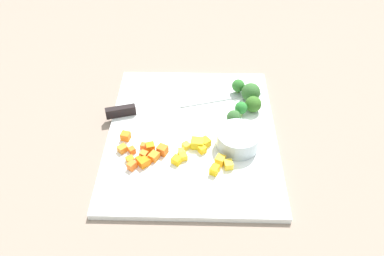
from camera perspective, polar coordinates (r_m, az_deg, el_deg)
ground_plane at (r=0.78m, az=0.00°, el=-1.17°), size 4.00×4.00×0.00m
cutting_board at (r=0.78m, az=0.00°, el=-0.86°), size 0.40×0.33×0.01m
prep_bowl at (r=0.74m, az=6.76°, el=-1.68°), size 0.08×0.08×0.03m
chef_knife at (r=0.82m, az=-5.01°, el=3.20°), size 0.11×0.33×0.02m
carrot_dice_0 at (r=0.73m, az=-7.11°, el=-3.92°), size 0.02×0.02×0.01m
carrot_dice_1 at (r=0.73m, az=-4.39°, el=-3.25°), size 0.02×0.02×0.02m
carrot_dice_2 at (r=0.72m, az=-9.13°, el=-4.62°), size 0.02×0.02×0.01m
carrot_dice_3 at (r=0.74m, az=-10.23°, el=-3.03°), size 0.02×0.02×0.01m
carrot_dice_4 at (r=0.71m, az=-7.16°, el=-5.06°), size 0.02×0.02×0.01m
carrot_dice_5 at (r=0.72m, az=-6.43°, el=-4.76°), size 0.01×0.01×0.01m
carrot_dice_6 at (r=0.74m, az=-6.18°, el=-2.83°), size 0.02×0.02×0.02m
carrot_dice_7 at (r=0.72m, az=-7.77°, el=-4.66°), size 0.02×0.02×0.01m
carrot_dice_8 at (r=0.74m, az=-8.86°, el=-3.27°), size 0.02×0.02×0.01m
carrot_dice_9 at (r=0.71m, az=-8.86°, el=-5.48°), size 0.02×0.02×0.01m
carrot_dice_10 at (r=0.76m, az=-9.78°, el=-1.19°), size 0.02×0.02×0.02m
carrot_dice_11 at (r=0.74m, az=-7.14°, el=-2.65°), size 0.01×0.01×0.01m
carrot_dice_12 at (r=0.72m, az=-5.63°, el=-4.17°), size 0.02×0.02×0.01m
pepper_dice_0 at (r=0.74m, az=1.94°, el=-2.12°), size 0.02×0.02×0.01m
pepper_dice_1 at (r=0.74m, az=0.80°, el=-2.28°), size 0.02×0.03×0.02m
pepper_dice_2 at (r=0.71m, az=-2.31°, el=-4.78°), size 0.02×0.02×0.01m
pepper_dice_3 at (r=0.70m, az=3.33°, el=-6.18°), size 0.02×0.02×0.02m
pepper_dice_4 at (r=0.74m, az=-0.87°, el=-2.60°), size 0.02×0.02×0.01m
pepper_dice_5 at (r=0.73m, az=1.53°, el=-3.20°), size 0.02×0.02×0.01m
pepper_dice_6 at (r=0.71m, az=5.39°, el=-5.40°), size 0.02×0.02×0.01m
pepper_dice_7 at (r=0.73m, az=-1.66°, el=-3.58°), size 0.01×0.01×0.01m
pepper_dice_8 at (r=0.72m, az=-1.30°, el=-4.25°), size 0.02×0.02×0.01m
pepper_dice_9 at (r=0.71m, az=4.18°, el=-4.77°), size 0.02×0.02×0.02m
broccoli_floret_0 at (r=0.82m, az=9.03°, el=3.47°), size 0.03×0.03×0.03m
broccoli_floret_1 at (r=0.86m, az=6.85°, el=6.19°), size 0.03×0.03×0.03m
broccoli_floret_2 at (r=0.80m, az=7.27°, el=2.92°), size 0.03×0.03×0.03m
broccoli_floret_3 at (r=0.78m, az=6.19°, el=1.58°), size 0.03×0.03×0.03m
broccoli_floret_4 at (r=0.85m, az=8.69°, el=5.20°), size 0.04×0.04×0.04m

